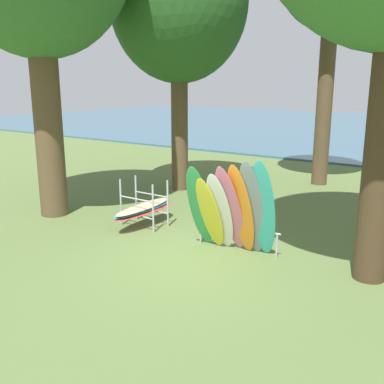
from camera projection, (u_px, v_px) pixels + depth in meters
ground_plane at (194, 258)px, 9.65m from camera, size 80.00×80.00×0.00m
tree_far_left_back at (179, 3)px, 14.39m from camera, size 4.54×4.54×8.88m
leaning_board_pile at (232, 210)px, 9.58m from camera, size 2.11×1.24×2.25m
board_storage_rack at (144, 208)px, 11.71m from camera, size 1.15×2.12×1.25m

